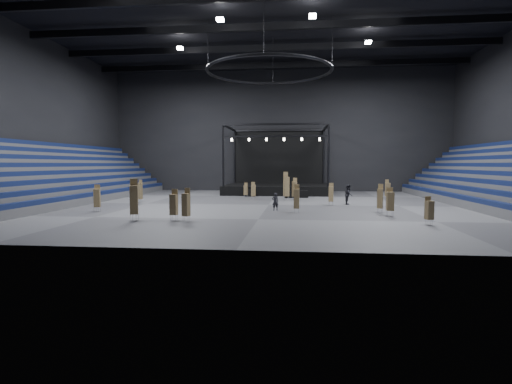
# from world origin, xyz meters

# --- Properties ---
(floor) EXTENTS (50.00, 50.00, 0.00)m
(floor) POSITION_xyz_m (0.00, 0.00, 0.00)
(floor) COLOR #505053
(floor) RESTS_ON ground
(ceiling) EXTENTS (50.00, 42.00, 0.20)m
(ceiling) POSITION_xyz_m (0.00, 0.00, 18.00)
(ceiling) COLOR black
(ceiling) RESTS_ON wall_back
(wall_back) EXTENTS (50.00, 0.20, 18.00)m
(wall_back) POSITION_xyz_m (0.00, 21.00, 9.00)
(wall_back) COLOR black
(wall_back) RESTS_ON ground
(wall_front) EXTENTS (50.00, 0.20, 18.00)m
(wall_front) POSITION_xyz_m (0.00, -21.00, 9.00)
(wall_front) COLOR black
(wall_front) RESTS_ON ground
(wall_left) EXTENTS (0.20, 42.00, 18.00)m
(wall_left) POSITION_xyz_m (-25.00, 0.00, 9.00)
(wall_left) COLOR black
(wall_left) RESTS_ON ground
(bleachers_left) EXTENTS (7.20, 40.00, 6.40)m
(bleachers_left) POSITION_xyz_m (-22.94, 0.00, 1.73)
(bleachers_left) COLOR #4D4D4F
(bleachers_left) RESTS_ON floor
(stage) EXTENTS (14.00, 10.00, 9.20)m
(stage) POSITION_xyz_m (0.00, 16.24, 1.45)
(stage) COLOR black
(stage) RESTS_ON floor
(truss_ring) EXTENTS (12.30, 12.30, 5.15)m
(truss_ring) POSITION_xyz_m (-0.00, 0.00, 13.00)
(truss_ring) COLOR black
(truss_ring) RESTS_ON ceiling
(roof_girders) EXTENTS (49.00, 30.35, 0.70)m
(roof_girders) POSITION_xyz_m (0.00, -0.00, 17.20)
(roof_girders) COLOR black
(roof_girders) RESTS_ON ceiling
(floodlights) EXTENTS (28.60, 16.60, 0.25)m
(floodlights) POSITION_xyz_m (0.00, -4.00, 16.60)
(floodlights) COLOR white
(floodlights) RESTS_ON roof_girders
(flight_case_left) EXTENTS (1.28, 0.74, 0.82)m
(flight_case_left) POSITION_xyz_m (-3.08, 9.95, 0.41)
(flight_case_left) COLOR black
(flight_case_left) RESTS_ON floor
(flight_case_mid) EXTENTS (1.28, 0.96, 0.76)m
(flight_case_mid) POSITION_xyz_m (1.89, 8.10, 0.38)
(flight_case_mid) COLOR black
(flight_case_mid) RESTS_ON floor
(flight_case_right) EXTENTS (1.37, 0.81, 0.87)m
(flight_case_right) POSITION_xyz_m (3.43, 8.68, 0.43)
(flight_case_right) COLOR black
(flight_case_right) RESTS_ON floor
(chair_stack_0) EXTENTS (0.53, 0.53, 2.23)m
(chair_stack_0) POSITION_xyz_m (-5.97, -11.60, 1.17)
(chair_stack_0) COLOR silver
(chair_stack_0) RESTS_ON floor
(chair_stack_1) EXTENTS (0.51, 0.51, 2.19)m
(chair_stack_1) POSITION_xyz_m (6.08, 0.14, 1.14)
(chair_stack_1) COLOR silver
(chair_stack_1) RESTS_ON floor
(chair_stack_2) EXTENTS (0.72, 0.72, 3.16)m
(chair_stack_2) POSITION_xyz_m (1.57, 5.19, 1.60)
(chair_stack_2) COLOR silver
(chair_stack_2) RESTS_ON floor
(chair_stack_3) EXTENTS (0.47, 0.47, 2.37)m
(chair_stack_3) POSITION_xyz_m (2.75, -6.26, 1.21)
(chair_stack_3) COLOR silver
(chair_stack_3) RESTS_ON floor
(chair_stack_4) EXTENTS (0.52, 0.52, 2.41)m
(chair_stack_4) POSITION_xyz_m (-13.53, 0.72, 1.23)
(chair_stack_4) COLOR silver
(chair_stack_4) RESTS_ON floor
(chair_stack_5) EXTENTS (0.56, 0.56, 1.89)m
(chair_stack_5) POSITION_xyz_m (11.49, -11.99, 1.02)
(chair_stack_5) COLOR silver
(chair_stack_5) RESTS_ON floor
(chair_stack_6) EXTENTS (0.56, 0.56, 2.28)m
(chair_stack_6) POSITION_xyz_m (12.95, 7.05, 1.18)
(chair_stack_6) COLOR silver
(chair_stack_6) RESTS_ON floor
(chair_stack_7) EXTENTS (0.57, 0.57, 2.35)m
(chair_stack_7) POSITION_xyz_m (-4.96, -11.99, 1.21)
(chair_stack_7) COLOR silver
(chair_stack_7) RESTS_ON floor
(chair_stack_8) EXTENTS (0.55, 0.55, 2.39)m
(chair_stack_8) POSITION_xyz_m (9.63, -5.46, 1.22)
(chair_stack_8) COLOR silver
(chair_stack_8) RESTS_ON floor
(chair_stack_9) EXTENTS (0.60, 0.60, 2.30)m
(chair_stack_9) POSITION_xyz_m (-14.00, -7.27, 1.21)
(chair_stack_9) COLOR silver
(chair_stack_9) RESTS_ON floor
(chair_stack_10) EXTENTS (0.70, 0.70, 2.99)m
(chair_stack_10) POSITION_xyz_m (-8.76, -11.99, 1.53)
(chair_stack_10) COLOR silver
(chair_stack_10) RESTS_ON floor
(chair_stack_11) EXTENTS (0.47, 0.47, 1.81)m
(chair_stack_11) POSITION_xyz_m (-3.35, 8.01, 0.97)
(chair_stack_11) COLOR silver
(chair_stack_11) RESTS_ON floor
(chair_stack_12) EXTENTS (0.59, 0.59, 2.49)m
(chair_stack_12) POSITION_xyz_m (2.49, 5.66, 1.28)
(chair_stack_12) COLOR silver
(chair_stack_12) RESTS_ON floor
(chair_stack_13) EXTENTS (0.53, 0.53, 2.22)m
(chair_stack_13) POSITION_xyz_m (9.95, -7.61, 1.19)
(chair_stack_13) COLOR silver
(chair_stack_13) RESTS_ON floor
(chair_stack_14) EXTENTS (0.57, 0.57, 1.99)m
(chair_stack_14) POSITION_xyz_m (-2.18, 5.78, 1.06)
(chair_stack_14) COLOR silver
(chair_stack_14) RESTS_ON floor
(man_center) EXTENTS (0.64, 0.50, 1.54)m
(man_center) POSITION_xyz_m (0.92, -4.78, 0.77)
(man_center) COLOR black
(man_center) RESTS_ON floor
(crew_member) EXTENTS (0.92, 1.08, 1.96)m
(crew_member) POSITION_xyz_m (7.90, 1.20, 0.98)
(crew_member) COLOR black
(crew_member) RESTS_ON floor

